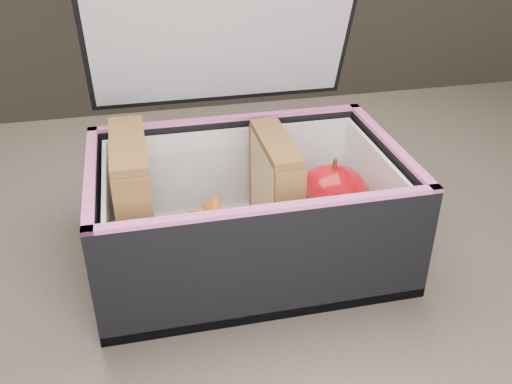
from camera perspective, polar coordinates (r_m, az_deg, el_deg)
kitchen_table at (r=0.61m, az=-0.88°, el=-13.70°), size 1.20×0.80×0.75m
lunch_bag at (r=0.53m, az=-0.92°, el=-0.85°), size 0.28×0.25×0.27m
plastic_tub at (r=0.53m, az=-4.86°, el=-2.40°), size 0.18×0.13×0.07m
sandwich_left at (r=0.51m, az=-12.06°, el=-0.87°), size 0.03×0.11×0.12m
sandwich_right at (r=0.53m, az=1.91°, el=0.17°), size 0.03×0.09×0.11m
carrot_sticks at (r=0.53m, az=-4.93°, el=-4.30°), size 0.05×0.13×0.03m
paper_napkin at (r=0.57m, az=7.33°, el=-3.36°), size 0.07×0.07×0.01m
red_apple at (r=0.55m, az=7.60°, el=-0.65°), size 0.08×0.08×0.08m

